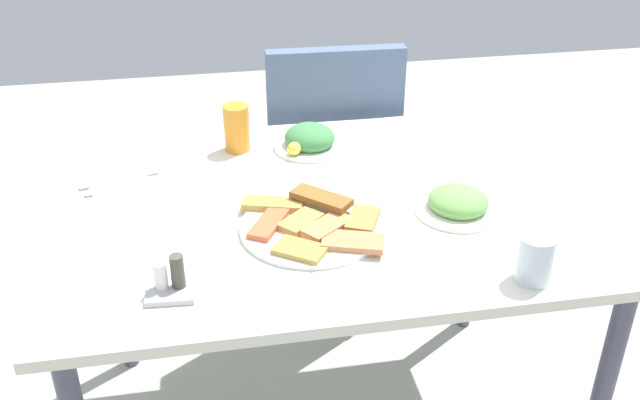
# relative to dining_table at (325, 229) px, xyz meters

# --- Properties ---
(dining_table) EXTENTS (1.21, 0.88, 0.75)m
(dining_table) POSITION_rel_dining_table_xyz_m (0.00, 0.00, 0.00)
(dining_table) COLOR silver
(dining_table) RESTS_ON ground_plane
(dining_chair) EXTENTS (0.43, 0.44, 0.93)m
(dining_chair) POSITION_rel_dining_table_xyz_m (0.13, 0.63, -0.13)
(dining_chair) COLOR slate
(dining_chair) RESTS_ON ground_plane
(pide_platter) EXTENTS (0.31, 0.31, 0.04)m
(pide_platter) POSITION_rel_dining_table_xyz_m (-0.05, -0.12, 0.09)
(pide_platter) COLOR white
(pide_platter) RESTS_ON dining_table
(salad_plate_greens) EXTENTS (0.19, 0.19, 0.06)m
(salad_plate_greens) POSITION_rel_dining_table_xyz_m (0.28, -0.10, 0.10)
(salad_plate_greens) COLOR white
(salad_plate_greens) RESTS_ON dining_table
(salad_plate_rice) EXTENTS (0.19, 0.19, 0.07)m
(salad_plate_rice) POSITION_rel_dining_table_xyz_m (0.01, 0.28, 0.10)
(salad_plate_rice) COLOR white
(salad_plate_rice) RESTS_ON dining_table
(soda_can) EXTENTS (0.09, 0.09, 0.12)m
(soda_can) POSITION_rel_dining_table_xyz_m (-0.18, 0.30, 0.14)
(soda_can) COLOR orange
(soda_can) RESTS_ON dining_table
(drinking_glass) EXTENTS (0.07, 0.07, 0.10)m
(drinking_glass) POSITION_rel_dining_table_xyz_m (0.34, -0.37, 0.13)
(drinking_glass) COLOR silver
(drinking_glass) RESTS_ON dining_table
(paper_napkin) EXTENTS (0.17, 0.17, 0.00)m
(paper_napkin) POSITION_rel_dining_table_xyz_m (-0.47, 0.16, 0.08)
(paper_napkin) COLOR white
(paper_napkin) RESTS_ON dining_table
(fork) EXTENTS (0.16, 0.07, 0.00)m
(fork) POSITION_rel_dining_table_xyz_m (-0.47, 0.14, 0.08)
(fork) COLOR silver
(fork) RESTS_ON paper_napkin
(spoon) EXTENTS (0.19, 0.07, 0.00)m
(spoon) POSITION_rel_dining_table_xyz_m (-0.47, 0.18, 0.08)
(spoon) COLOR silver
(spoon) RESTS_ON paper_napkin
(condiment_caddy) EXTENTS (0.10, 0.10, 0.08)m
(condiment_caddy) POSITION_rel_dining_table_xyz_m (-0.35, -0.29, 0.10)
(condiment_caddy) COLOR #B2B2B7
(condiment_caddy) RESTS_ON dining_table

